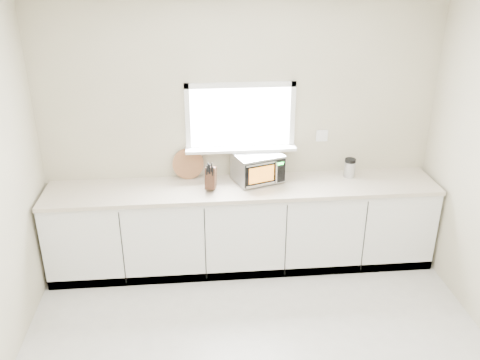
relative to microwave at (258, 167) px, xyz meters
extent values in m
cube|color=beige|center=(-0.16, 0.20, 0.28)|extent=(4.00, 0.02, 2.70)
cube|color=white|center=(-0.16, 0.18, 0.48)|extent=(1.00, 0.02, 0.60)
cube|color=white|center=(-0.16, 0.12, 0.16)|extent=(1.12, 0.16, 0.03)
cube|color=white|center=(-0.16, 0.17, 0.80)|extent=(1.10, 0.04, 0.05)
cube|color=white|center=(-0.16, 0.17, 0.15)|extent=(1.10, 0.04, 0.05)
cube|color=white|center=(-0.69, 0.17, 0.48)|extent=(0.05, 0.04, 0.70)
cube|color=white|center=(0.36, 0.17, 0.48)|extent=(0.05, 0.04, 0.70)
cube|color=white|center=(0.69, 0.19, 0.25)|extent=(0.12, 0.01, 0.12)
cube|color=white|center=(-0.16, -0.10, -0.63)|extent=(3.92, 0.60, 0.88)
cube|color=beige|center=(-0.16, -0.11, -0.17)|extent=(3.92, 0.64, 0.04)
cylinder|color=black|center=(-0.14, -0.19, -0.15)|extent=(0.02, 0.02, 0.01)
cylinder|color=black|center=(-0.23, 0.07, -0.15)|extent=(0.02, 0.02, 0.01)
cylinder|color=black|center=(0.22, -0.06, -0.15)|extent=(0.02, 0.02, 0.01)
cylinder|color=black|center=(0.13, 0.20, -0.15)|extent=(0.02, 0.02, 0.01)
cube|color=#ABADB2|center=(0.00, 0.01, 0.00)|extent=(0.54, 0.48, 0.27)
cube|color=black|center=(0.06, -0.16, 0.00)|extent=(0.42, 0.15, 0.24)
cube|color=orange|center=(0.01, -0.18, 0.00)|extent=(0.26, 0.09, 0.16)
cylinder|color=silver|center=(0.17, -0.15, 0.00)|extent=(0.02, 0.02, 0.21)
cube|color=black|center=(0.20, -0.12, 0.00)|extent=(0.11, 0.04, 0.24)
cube|color=#19FF33|center=(0.21, -0.12, 0.08)|extent=(0.07, 0.03, 0.03)
cube|color=silver|center=(0.00, 0.01, 0.14)|extent=(0.54, 0.48, 0.01)
cube|color=#472B19|center=(-0.48, -0.15, -0.03)|extent=(0.13, 0.22, 0.25)
cube|color=black|center=(-0.52, -0.19, 0.07)|extent=(0.02, 0.04, 0.09)
cube|color=black|center=(-0.49, -0.20, 0.08)|extent=(0.02, 0.04, 0.09)
cube|color=black|center=(-0.46, -0.20, 0.06)|extent=(0.02, 0.04, 0.09)
cube|color=black|center=(-0.50, -0.20, 0.10)|extent=(0.02, 0.04, 0.09)
cube|color=black|center=(-0.47, -0.20, 0.10)|extent=(0.02, 0.04, 0.09)
cylinder|color=#9C6D3C|center=(-0.70, 0.14, 0.01)|extent=(0.32, 0.08, 0.32)
cylinder|color=#ABADB2|center=(0.96, 0.02, -0.07)|extent=(0.13, 0.13, 0.16)
cylinder|color=black|center=(0.96, 0.02, 0.03)|extent=(0.13, 0.13, 0.04)
camera|label=1|loc=(-0.62, -4.68, 1.99)|focal=38.00mm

